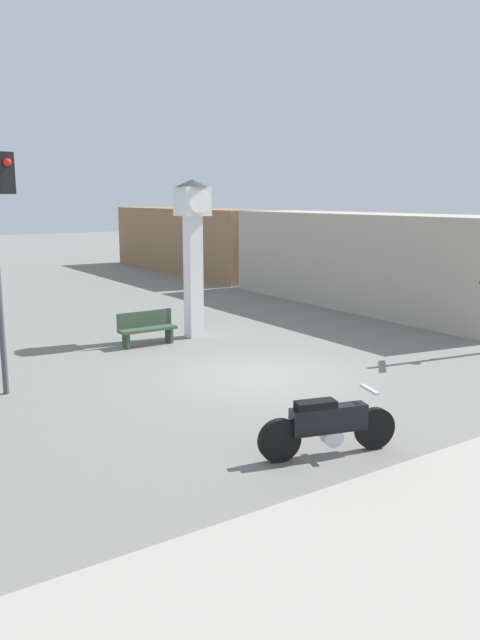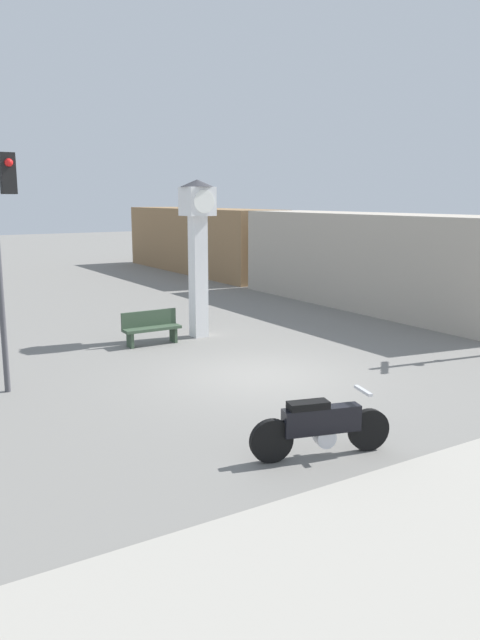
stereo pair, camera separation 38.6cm
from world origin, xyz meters
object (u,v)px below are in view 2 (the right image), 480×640
Objects in this scene: freight_train at (271,248)px; clock_tower at (198,235)px; traffic_light at (3,229)px; bench at (151,327)px; motorcycle at (321,426)px.

clock_tower is at bearing -135.46° from freight_train.
traffic_light is (-5.71, -2.54, 0.42)m from clock_tower.
traffic_light is 3.07× the size of bench.
bench is (0.85, 8.35, 0.00)m from motorcycle.
traffic_light reaches higher than clock_tower.
freight_train is at bearing 44.54° from clock_tower.
traffic_light is at bearing -142.91° from freight_train.
clock_tower reaches higher than bench.
clock_tower is at bearing 6.43° from bench.
freight_train is 5.27× the size of traffic_light.
clock_tower is at bearing 23.99° from traffic_light.
traffic_light reaches higher than motorcycle.
clock_tower reaches higher than motorcycle.
motorcycle is at bearing -105.90° from clock_tower.
freight_train is 16.21× the size of bench.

